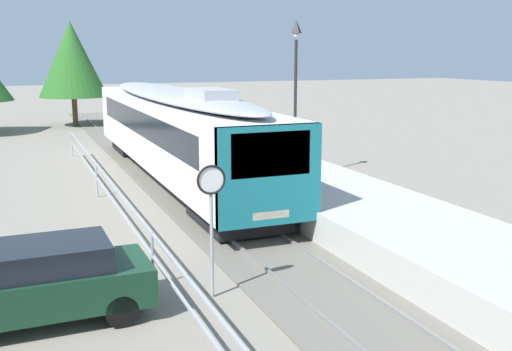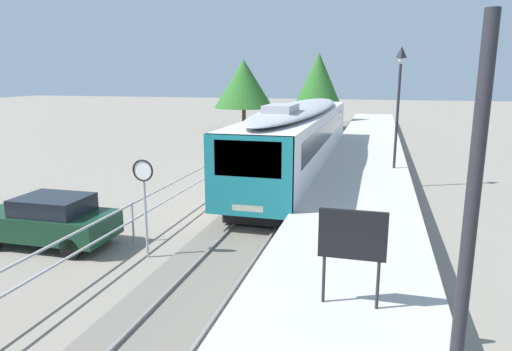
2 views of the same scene
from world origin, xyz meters
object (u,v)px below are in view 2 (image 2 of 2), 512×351
Objects in this scene: platform_notice_board at (352,238)px; speed_limit_sign at (144,184)px; commuter_train at (300,134)px; platform_lamp_mid_platform at (399,85)px; parked_hatchback_dark_green at (49,220)px; platform_lamp_near_end at (481,122)px.

platform_notice_board is 0.64× the size of speed_limit_sign.
platform_notice_board is (3.45, -14.77, 0.04)m from commuter_train.
platform_lamp_mid_platform reaches higher than platform_notice_board.
speed_limit_sign is at bearing -123.42° from platform_lamp_mid_platform.
speed_limit_sign reaches higher than parked_hatchback_dark_green.
platform_notice_board is at bearing -19.02° from parked_hatchback_dark_green.
platform_notice_board is (-1.13, -13.39, -2.44)m from platform_lamp_mid_platform.
platform_lamp_mid_platform is 12.70m from speed_limit_sign.
commuter_train is at bearing 103.86° from platform_lamp_near_end.
commuter_train is 10.71× the size of platform_notice_board.
parked_hatchback_dark_green is at bearing 160.98° from platform_notice_board.
platform_lamp_near_end is at bearing -76.14° from commuter_train.
speed_limit_sign is 3.52m from parked_hatchback_dark_green.
commuter_train is 15.17m from platform_notice_board.
platform_lamp_near_end is 2.97× the size of platform_notice_board.
platform_lamp_mid_platform is 13.66m from platform_notice_board.
commuter_train is 19.25m from platform_lamp_near_end.
platform_notice_board is 6.47m from speed_limit_sign.
platform_lamp_near_end is at bearing -34.15° from parked_hatchback_dark_green.
platform_notice_board is at bearing -94.81° from platform_lamp_mid_platform.
parked_hatchback_dark_green is at bearing -134.51° from platform_lamp_mid_platform.
platform_lamp_mid_platform reaches higher than parked_hatchback_dark_green.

